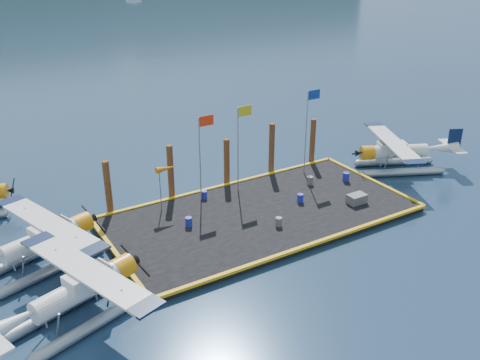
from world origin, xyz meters
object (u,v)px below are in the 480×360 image
at_px(drum_4, 346,177).
at_px(flagpole_red, 202,145).
at_px(piling_1, 171,174).
at_px(piling_4, 312,143).
at_px(piling_3, 272,150).
at_px(drum_2, 310,180).
at_px(drum_1, 300,198).
at_px(drum_3, 279,222).
at_px(drum_5, 204,195).
at_px(drum_0, 189,222).
at_px(seaplane_d, 396,154).
at_px(windsock, 166,170).
at_px(flagpole_blue, 309,120).
at_px(crate, 357,199).
at_px(seaplane_b, 45,241).
at_px(seaplane_a, 82,292).
at_px(piling_2, 227,164).
at_px(piling_0, 108,189).
at_px(flagpole_yellow, 240,136).

xyz_separation_m(drum_4, flagpole_red, (-10.51, 2.89, 3.65)).
distance_m(piling_1, piling_4, 12.50).
relative_size(piling_1, piling_3, 0.98).
bearing_deg(drum_2, drum_1, -140.69).
relative_size(drum_3, drum_5, 1.04).
height_order(drum_0, drum_3, drum_0).
bearing_deg(seaplane_d, flagpole_red, 105.44).
relative_size(drum_0, drum_4, 0.90).
xyz_separation_m(drum_4, windsock, (-13.24, 2.89, 2.49)).
xyz_separation_m(flagpole_red, flagpole_blue, (8.99, -0.00, 0.29)).
height_order(crate, flagpole_blue, flagpole_blue).
height_order(windsock, piling_1, piling_1).
height_order(seaplane_b, crate, seaplane_b).
bearing_deg(crate, piling_1, 143.65).
bearing_deg(seaplane_a, flagpole_red, 108.00).
xyz_separation_m(piling_1, piling_2, (4.50, 0.00, -0.20)).
height_order(drum_1, piling_3, piling_3).
relative_size(drum_0, piling_3, 0.14).
xyz_separation_m(drum_5, piling_1, (-1.76, 1.55, 1.42)).
relative_size(drum_1, flagpole_blue, 0.09).
height_order(crate, piling_0, piling_0).
bearing_deg(drum_1, flagpole_yellow, 122.03).
xyz_separation_m(drum_1, piling_4, (5.35, 5.51, 1.30)).
bearing_deg(drum_4, drum_5, 164.30).
bearing_deg(drum_5, flagpole_red, -138.04).
bearing_deg(piling_3, seaplane_d, -25.25).
distance_m(windsock, piling_4, 13.68).
distance_m(drum_1, drum_4, 5.17).
height_order(drum_1, crate, crate).
height_order(drum_5, piling_1, piling_1).
relative_size(flagpole_blue, windsock, 2.08).
distance_m(drum_0, drum_2, 10.56).
bearing_deg(piling_2, flagpole_red, -150.20).
height_order(seaplane_a, seaplane_b, seaplane_a).
bearing_deg(crate, piling_2, 127.59).
distance_m(piling_1, piling_2, 4.50).
xyz_separation_m(seaplane_a, windsock, (8.02, 7.90, 1.74)).
relative_size(drum_4, flagpole_blue, 0.10).
bearing_deg(drum_0, piling_1, 78.36).
bearing_deg(flagpole_yellow, piling_4, 11.60).
bearing_deg(flagpole_blue, drum_3, -138.89).
distance_m(flagpole_red, piling_0, 6.84).
xyz_separation_m(flagpole_yellow, piling_0, (-9.20, 1.60, -2.51)).
height_order(flagpole_blue, piling_0, flagpole_blue).
bearing_deg(seaplane_d, piling_2, 96.88).
relative_size(drum_5, windsock, 0.18).
xyz_separation_m(seaplane_d, drum_3, (-13.62, -3.24, -0.77)).
xyz_separation_m(drum_0, drum_4, (13.15, 0.09, 0.03)).
xyz_separation_m(seaplane_b, drum_5, (11.21, 2.16, -0.79)).
height_order(drum_0, piling_1, piling_1).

